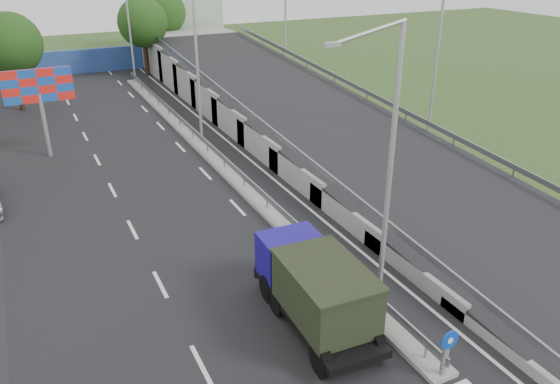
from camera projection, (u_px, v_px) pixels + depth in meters
road_surface at (180, 186)px, 30.18m from camera, size 26.00×90.00×0.04m
median at (208, 153)px, 34.61m from camera, size 1.00×44.00×0.20m
overpass_ramp at (312, 113)px, 36.91m from camera, size 10.00×50.00×3.50m
median_guardrail at (207, 143)px, 34.33m from camera, size 0.09×44.00×0.71m
sign_bollard at (446, 353)px, 16.40m from camera, size 0.64×0.23×1.67m
lamp_post_near at (386, 162)px, 17.58m from camera, size 2.74×0.18×10.08m
lamp_post_mid at (194, 56)px, 33.90m from camera, size 2.74×0.18×10.08m
lamp_post_far at (126, 19)px, 50.22m from camera, size 2.74×0.18×10.08m
blue_wall at (79, 62)px, 55.40m from camera, size 30.00×0.50×2.40m
church at (185, 5)px, 65.81m from camera, size 7.00×7.00×13.80m
billboard at (39, 91)px, 32.57m from camera, size 4.00×0.24×5.50m
tree_left_mid at (10, 44)px, 41.55m from camera, size 4.80×4.80×7.60m
tree_median_far at (143, 22)px, 52.87m from camera, size 4.80×4.80×7.60m
tree_ramp_far at (164, 13)px, 60.19m from camera, size 4.80×4.80×7.60m
dump_truck at (315, 287)px, 18.75m from camera, size 2.55×6.21×2.70m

